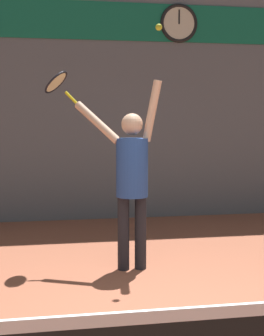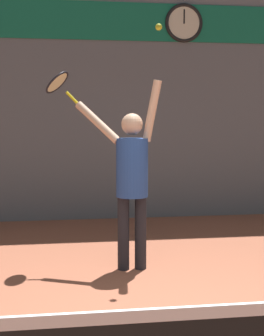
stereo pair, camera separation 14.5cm
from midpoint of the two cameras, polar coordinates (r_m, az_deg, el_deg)
name	(u,v)px [view 2 (the right image)]	position (r m, az deg, el deg)	size (l,w,h in m)	color
back_wall	(112,69)	(7.89, -1.95, 11.97)	(18.00, 0.10, 5.00)	slate
sponsor_banner	(112,21)	(7.94, -1.93, 17.46)	(7.56, 0.02, 0.61)	#146B4C
scoreboard_clock	(184,23)	(8.13, 6.88, 17.15)	(0.63, 0.06, 0.63)	beige
tennis_player	(131,173)	(5.14, 0.73, -0.64)	(0.95, 0.56, 2.10)	black
tennis_racket	(58,84)	(5.49, -8.23, 10.16)	(0.44, 0.41, 0.39)	yellow
tennis_ball	(159,27)	(5.15, 4.12, 16.78)	(0.07, 0.07, 0.07)	#CCDB2D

